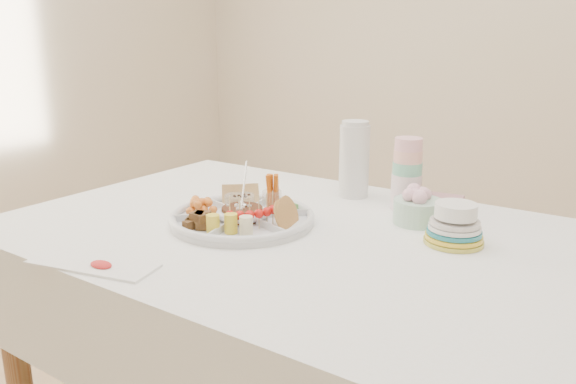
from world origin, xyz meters
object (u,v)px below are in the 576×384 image
Objects in this scene: party_tray at (242,216)px; thermos at (354,158)px; dining_table at (292,357)px; plate_stack at (455,226)px.

thermos is at bearing 74.00° from party_tray.
dining_table is 6.29× the size of thermos.
dining_table is 0.59m from plate_stack.
thermos is 0.47m from plate_stack.
party_tray is 0.44m from thermos.
thermos reaches higher than plate_stack.
thermos is at bearing 92.70° from dining_table.
party_tray is 2.66× the size of plate_stack.
thermos is at bearing 149.25° from plate_stack.
plate_stack is (0.38, 0.13, 0.42)m from dining_table.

